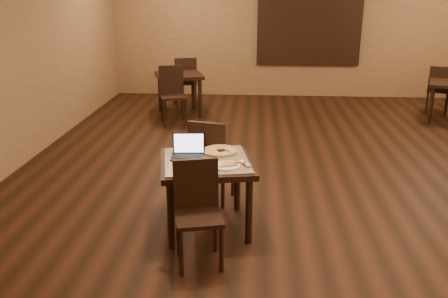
# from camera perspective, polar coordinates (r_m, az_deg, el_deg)

# --- Properties ---
(ground) EXTENTS (10.00, 10.00, 0.00)m
(ground) POSITION_cam_1_polar(r_m,az_deg,el_deg) (6.65, 9.42, -2.81)
(ground) COLOR black
(ground) RESTS_ON ground
(wall_back) EXTENTS (8.00, 0.02, 3.00)m
(wall_back) POSITION_cam_1_polar(r_m,az_deg,el_deg) (11.21, 7.54, 13.92)
(wall_back) COLOR #966F4C
(wall_back) RESTS_ON ground
(wall_left) EXTENTS (0.02, 10.00, 3.00)m
(wall_left) POSITION_cam_1_polar(r_m,az_deg,el_deg) (7.06, -24.66, 9.64)
(wall_left) COLOR #966F4C
(wall_left) RESTS_ON ground
(mural) EXTENTS (2.34, 0.05, 1.64)m
(mural) POSITION_cam_1_polar(r_m,az_deg,el_deg) (11.21, 10.19, 14.04)
(mural) COLOR #286894
(mural) RESTS_ON wall_back
(tiled_table) EXTENTS (1.08, 1.08, 0.76)m
(tiled_table) POSITION_cam_1_polar(r_m,az_deg,el_deg) (4.85, -2.13, -2.44)
(tiled_table) COLOR black
(tiled_table) RESTS_ON ground
(chair_main_near) EXTENTS (0.50, 0.50, 0.96)m
(chair_main_near) POSITION_cam_1_polar(r_m,az_deg,el_deg) (4.34, -3.22, -6.86)
(chair_main_near) COLOR black
(chair_main_near) RESTS_ON ground
(chair_main_far) EXTENTS (0.54, 0.54, 1.01)m
(chair_main_far) POSITION_cam_1_polar(r_m,az_deg,el_deg) (5.46, -1.68, -0.97)
(chair_main_far) COLOR black
(chair_main_far) RESTS_ON ground
(laptop) EXTENTS (0.35, 0.28, 0.23)m
(laptop) POSITION_cam_1_polar(r_m,az_deg,el_deg) (4.92, -4.34, -0.18)
(laptop) COLOR black
(laptop) RESTS_ON tiled_table
(plate) EXTENTS (0.27, 0.27, 0.01)m
(plate) POSITION_cam_1_polar(r_m,az_deg,el_deg) (4.63, 0.34, -2.03)
(plate) COLOR white
(plate) RESTS_ON tiled_table
(pizza_slice) EXTENTS (0.26, 0.26, 0.02)m
(pizza_slice) POSITION_cam_1_polar(r_m,az_deg,el_deg) (4.62, 0.34, -1.86)
(pizza_slice) COLOR beige
(pizza_slice) RESTS_ON plate
(pizza_pan) EXTENTS (0.39, 0.39, 0.01)m
(pizza_pan) POSITION_cam_1_polar(r_m,az_deg,el_deg) (5.03, -0.50, -0.35)
(pizza_pan) COLOR silver
(pizza_pan) RESTS_ON tiled_table
(pizza_whole) EXTENTS (0.37, 0.37, 0.03)m
(pizza_whole) POSITION_cam_1_polar(r_m,az_deg,el_deg) (5.03, -0.50, -0.19)
(pizza_whole) COLOR beige
(pizza_whole) RESTS_ON pizza_pan
(spatula) EXTENTS (0.16, 0.23, 0.01)m
(spatula) POSITION_cam_1_polar(r_m,az_deg,el_deg) (5.00, -0.29, -0.19)
(spatula) COLOR silver
(spatula) RESTS_ON pizza_whole
(napkin_roll) EXTENTS (0.13, 0.16, 0.04)m
(napkin_roll) POSITION_cam_1_polar(r_m,az_deg,el_deg) (4.66, 2.58, -1.78)
(napkin_roll) COLOR white
(napkin_roll) RESTS_ON tiled_table
(other_table_a_chair_far) EXTENTS (0.54, 0.54, 0.97)m
(other_table_a_chair_far) POSITION_cam_1_polar(r_m,az_deg,el_deg) (10.43, 24.44, 6.78)
(other_table_a_chair_far) COLOR black
(other_table_a_chair_far) RESTS_ON ground
(other_table_b) EXTENTS (1.09, 1.09, 0.82)m
(other_table_b) POSITION_cam_1_polar(r_m,az_deg,el_deg) (9.52, -5.43, 8.17)
(other_table_b) COLOR black
(other_table_b) RESTS_ON ground
(other_table_b_chair_near) EXTENTS (0.57, 0.57, 1.06)m
(other_table_b_chair_near) POSITION_cam_1_polar(r_m,az_deg,el_deg) (8.94, -6.22, 6.92)
(other_table_b_chair_near) COLOR black
(other_table_b_chair_near) RESTS_ON ground
(other_table_b_chair_far) EXTENTS (0.57, 0.57, 1.06)m
(other_table_b_chair_far) POSITION_cam_1_polar(r_m,az_deg,el_deg) (10.13, -4.70, 8.36)
(other_table_b_chair_far) COLOR black
(other_table_b_chair_far) RESTS_ON ground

